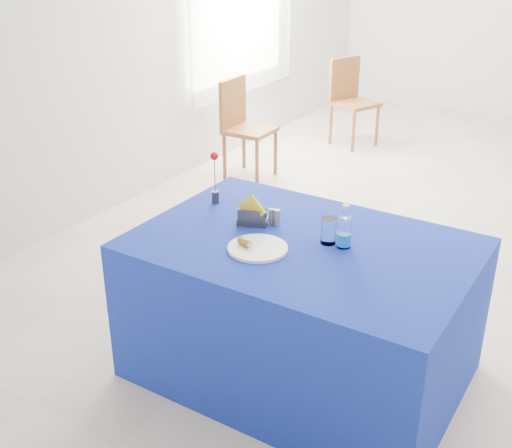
% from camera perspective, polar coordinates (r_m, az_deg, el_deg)
% --- Properties ---
extents(floor, '(7.00, 7.00, 0.00)m').
position_cam_1_polar(floor, '(5.23, 16.63, -0.30)').
color(floor, beige).
rests_on(floor, ground).
extents(plate, '(0.28, 0.28, 0.01)m').
position_cam_1_polar(plate, '(3.01, 0.15, -2.17)').
color(plate, white).
rests_on(plate, blue_table).
extents(drinking_glass, '(0.07, 0.07, 0.13)m').
position_cam_1_polar(drinking_glass, '(3.06, 6.46, -0.60)').
color(drinking_glass, white).
rests_on(drinking_glass, blue_table).
extents(salt_shaker, '(0.03, 0.03, 0.08)m').
position_cam_1_polar(salt_shaker, '(3.24, 1.88, 0.57)').
color(salt_shaker, gray).
rests_on(salt_shaker, blue_table).
extents(pepper_shaker, '(0.03, 0.03, 0.08)m').
position_cam_1_polar(pepper_shaker, '(3.25, 1.38, 0.66)').
color(pepper_shaker, slate).
rests_on(pepper_shaker, blue_table).
extents(blue_table, '(1.60, 1.10, 0.76)m').
position_cam_1_polar(blue_table, '(3.28, 4.01, -7.56)').
color(blue_table, navy).
rests_on(blue_table, floor).
extents(water_bottle, '(0.07, 0.07, 0.21)m').
position_cam_1_polar(water_bottle, '(3.04, 7.85, -0.80)').
color(water_bottle, white).
rests_on(water_bottle, blue_table).
extents(napkin_holder, '(0.16, 0.11, 0.17)m').
position_cam_1_polar(napkin_holder, '(3.24, -0.35, 0.69)').
color(napkin_holder, '#37363B').
rests_on(napkin_holder, blue_table).
extents(rose_vase, '(0.04, 0.04, 0.29)m').
position_cam_1_polar(rose_vase, '(3.47, -3.67, 3.95)').
color(rose_vase, '#232328').
rests_on(rose_vase, blue_table).
extents(chair_win_a, '(0.42, 0.42, 0.90)m').
position_cam_1_polar(chair_win_a, '(5.93, -1.23, 9.12)').
color(chair_win_a, brown).
rests_on(chair_win_a, floor).
extents(chair_win_b, '(0.52, 0.52, 0.90)m').
position_cam_1_polar(chair_win_b, '(6.97, 8.36, 11.25)').
color(chair_win_b, brown).
rests_on(chair_win_b, floor).
extents(banana_pieces, '(0.08, 0.05, 0.03)m').
position_cam_1_polar(banana_pieces, '(3.01, -1.02, -1.62)').
color(banana_pieces, gold).
rests_on(banana_pieces, plate).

